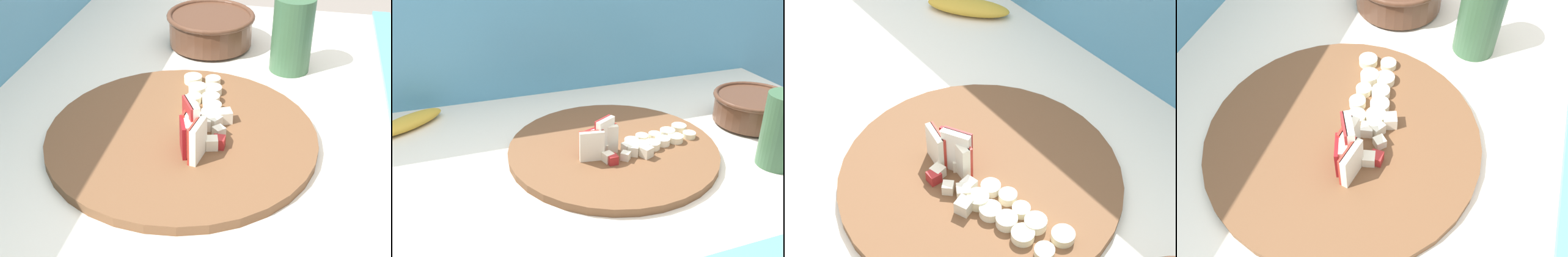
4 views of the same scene
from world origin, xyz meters
TOP-DOWN VIEW (x-y plane):
  - tile_backsplash at (0.00, 0.35)m, footprint 2.40×0.04m
  - cutting_board at (0.05, -0.00)m, footprint 0.39×0.39m
  - apple_wedge_fan at (0.01, -0.02)m, footprint 0.08×0.04m
  - apple_dice_pile at (0.05, -0.04)m, footprint 0.09×0.06m
  - banana_slice_rows at (0.14, -0.01)m, footprint 0.14×0.08m
  - ceramic_bowl at (0.37, 0.02)m, footprint 0.17×0.17m
  - banana_peel at (-0.31, 0.24)m, footprint 0.16×0.14m
  - small_jar at (0.30, -0.14)m, footprint 0.07×0.07m

SIDE VIEW (x-z plane):
  - tile_backsplash at x=0.00m, z-range 0.00..1.34m
  - cutting_board at x=0.05m, z-range 0.92..0.94m
  - banana_peel at x=-0.31m, z-range 0.92..0.95m
  - banana_slice_rows at x=0.14m, z-range 0.94..0.95m
  - apple_dice_pile at x=0.05m, z-range 0.94..0.96m
  - ceramic_bowl at x=0.37m, z-range 0.93..0.99m
  - apple_wedge_fan at x=0.01m, z-range 0.93..1.00m
  - small_jar at x=0.30m, z-range 0.92..1.06m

